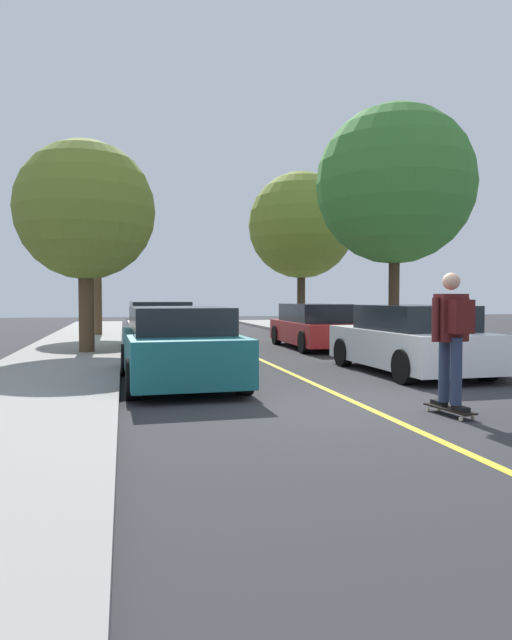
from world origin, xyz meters
TOP-DOWN VIEW (x-y plane):
  - ground at (0.00, 0.00)m, footprint 80.00×80.00m
  - sidewalk_left at (-4.80, 0.00)m, footprint 2.70×56.00m
  - center_line at (0.00, 4.00)m, footprint 0.12×39.20m
  - parked_car_left_nearest at (-2.40, 2.69)m, footprint 2.07×4.29m
  - parked_car_left_near at (-2.40, 8.53)m, footprint 1.90×4.36m
  - parked_car_right_nearest at (2.40, 3.09)m, footprint 1.99×4.26m
  - parked_car_right_near at (2.40, 9.18)m, footprint 1.89×4.63m
  - street_tree_left_nearest at (-4.33, 8.05)m, footprint 3.64×3.64m
  - street_tree_left_near at (-4.33, 15.25)m, footprint 3.12×3.12m
  - street_tree_right_nearest at (4.33, 7.65)m, footprint 4.58×4.58m
  - street_tree_right_near at (4.33, 16.60)m, footprint 4.68×4.68m
  - fire_hydrant at (3.90, 2.29)m, footprint 0.20×0.20m
  - skateboard at (0.85, -0.92)m, footprint 0.32×0.86m
  - skateboarder at (0.86, -0.95)m, footprint 0.59×0.71m

SIDE VIEW (x-z plane):
  - ground at x=0.00m, z-range 0.00..0.00m
  - center_line at x=0.00m, z-range 0.00..0.01m
  - sidewalk_left at x=-4.80m, z-range 0.00..0.14m
  - skateboard at x=0.85m, z-range 0.04..0.14m
  - fire_hydrant at x=3.90m, z-range 0.14..0.84m
  - parked_car_right_near at x=2.40m, z-range -0.01..1.37m
  - parked_car_right_nearest at x=2.40m, z-range -0.02..1.39m
  - parked_car_left_nearest at x=-2.40m, z-range 0.00..1.40m
  - parked_car_left_near at x=-2.40m, z-range -0.01..1.45m
  - skateboarder at x=0.86m, z-range 0.23..2.03m
  - street_tree_left_nearest at x=-4.33m, z-range 1.07..6.63m
  - street_tree_right_near at x=4.33m, z-range 1.27..8.25m
  - street_tree_right_nearest at x=4.33m, z-range 1.34..8.33m
  - street_tree_left_near at x=-4.33m, z-range 1.75..8.16m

